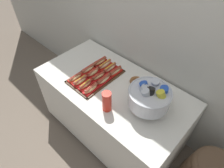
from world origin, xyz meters
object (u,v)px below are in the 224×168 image
object	(u,v)px
buffet_table	(113,108)
cup_stack	(107,101)
hot_dog_3	(91,89)
hot_dog_0	(75,77)
hot_dog_2	(86,85)
hot_dog_11	(115,71)
hot_dog_7	(104,80)
hot_dog_1	(80,81)
hot_dog_5	(93,73)
hot_dog_8	(100,62)
punch_bowl	(150,97)
hot_dog_9	(105,65)
hot_dog_10	(110,68)
hot_dog_6	(98,76)
hot_dog_4	(88,69)
donut	(136,81)
serving_tray	(96,77)

from	to	relation	value
buffet_table	cup_stack	world-z (taller)	cup_stack
buffet_table	hot_dog_3	distance (m)	0.45
hot_dog_0	hot_dog_2	size ratio (longest dim) A/B	1.00
hot_dog_3	hot_dog_11	world-z (taller)	same
hot_dog_7	hot_dog_1	bearing A→B (deg)	-132.40
hot_dog_5	hot_dog_8	distance (m)	0.18
punch_bowl	hot_dog_5	bearing A→B (deg)	-177.34
hot_dog_9	cup_stack	world-z (taller)	cup_stack
hot_dog_9	hot_dog_10	size ratio (longest dim) A/B	1.06
hot_dog_6	hot_dog_11	xyz separation A→B (m)	(0.08, 0.16, 0.00)
hot_dog_0	hot_dog_5	distance (m)	0.18
hot_dog_1	hot_dog_8	world-z (taller)	hot_dog_1
hot_dog_4	hot_dog_10	distance (m)	0.22
hot_dog_2	hot_dog_9	distance (m)	0.34
hot_dog_7	punch_bowl	bearing A→B (deg)	3.50
hot_dog_11	punch_bowl	world-z (taller)	punch_bowl
hot_dog_8	donut	xyz separation A→B (m)	(0.46, 0.05, -0.02)
hot_dog_0	hot_dog_8	size ratio (longest dim) A/B	0.85
buffet_table	hot_dog_7	xyz separation A→B (m)	(-0.09, -0.03, 0.39)
hot_dog_10	hot_dog_11	distance (m)	0.08
hot_dog_5	hot_dog_6	size ratio (longest dim) A/B	0.94
hot_dog_5	hot_dog_8	size ratio (longest dim) A/B	0.86
hot_dog_11	punch_bowl	bearing A→B (deg)	-15.22
hot_dog_1	punch_bowl	world-z (taller)	punch_bowl
buffet_table	serving_tray	size ratio (longest dim) A/B	2.91
punch_bowl	hot_dog_6	bearing A→B (deg)	-176.97
buffet_table	hot_dog_1	xyz separation A→B (m)	(-0.24, -0.19, 0.39)
hot_dog_5	buffet_table	bearing A→B (deg)	6.68
hot_dog_2	hot_dog_9	world-z (taller)	hot_dog_9
hot_dog_8	cup_stack	xyz separation A→B (m)	(0.47, -0.38, 0.06)
hot_dog_4	hot_dog_6	world-z (taller)	hot_dog_4
hot_dog_7	hot_dog_11	world-z (taller)	same
hot_dog_10	cup_stack	xyz separation A→B (m)	(0.32, -0.38, 0.06)
hot_dog_8	punch_bowl	xyz separation A→B (m)	(0.72, -0.14, 0.12)
hot_dog_6	hot_dog_10	bearing A→B (deg)	89.87
hot_dog_2	donut	size ratio (longest dim) A/B	1.20
buffet_table	hot_dog_5	bearing A→B (deg)	-173.32
serving_tray	hot_dog_4	xyz separation A→B (m)	(-0.11, 0.00, 0.03)
punch_bowl	hot_dog_8	bearing A→B (deg)	169.37
hot_dog_9	hot_dog_3	bearing A→B (deg)	-65.68
hot_dog_9	serving_tray	bearing A→B (deg)	-77.32
hot_dog_0	hot_dog_10	distance (m)	0.36
hot_dog_5	hot_dog_11	bearing A→B (deg)	47.60
buffet_table	hot_dog_2	xyz separation A→B (m)	(-0.17, -0.19, 0.39)
serving_tray	donut	size ratio (longest dim) A/B	4.05
hot_dog_0	hot_dog_8	xyz separation A→B (m)	(0.00, 0.33, 0.00)
hot_dog_2	hot_dog_5	size ratio (longest dim) A/B	0.98
hot_dog_3	hot_dog_8	distance (m)	0.40
hot_dog_6	hot_dog_9	world-z (taller)	hot_dog_9
hot_dog_8	hot_dog_10	xyz separation A→B (m)	(0.15, -0.00, -0.00)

